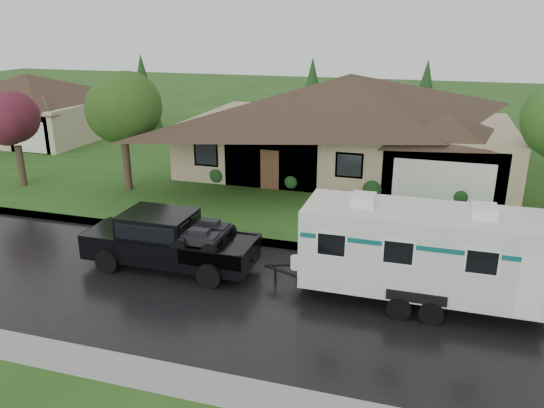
{
  "coord_description": "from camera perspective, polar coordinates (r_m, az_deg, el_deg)",
  "views": [
    {
      "loc": [
        6.68,
        -16.55,
        8.52
      ],
      "look_at": [
        1.02,
        2.0,
        1.84
      ],
      "focal_mm": 35.0,
      "sensor_mm": 36.0,
      "label": 1
    }
  ],
  "objects": [
    {
      "name": "pickup_truck",
      "position": [
        19.52,
        -11.26,
        -3.68
      ],
      "size": [
        6.22,
        2.36,
        2.07
      ],
      "color": "black",
      "rests_on": "ground"
    },
    {
      "name": "curb",
      "position": [
        21.66,
        -2.39,
        -3.94
      ],
      "size": [
        140.0,
        0.5,
        0.15
      ],
      "primitive_type": "cube",
      "color": "gray",
      "rests_on": "ground"
    },
    {
      "name": "tree_red",
      "position": [
        30.91,
        -25.98,
        7.91
      ],
      "size": [
        2.98,
        2.98,
        4.94
      ],
      "color": "#382B1E",
      "rests_on": "lawn"
    },
    {
      "name": "lawn",
      "position": [
        33.33,
        4.87,
        4.28
      ],
      "size": [
        140.0,
        26.0,
        0.15
      ],
      "primitive_type": "cube",
      "color": "#264D18",
      "rests_on": "ground"
    },
    {
      "name": "shrub_row",
      "position": [
        27.42,
        6.43,
        2.22
      ],
      "size": [
        13.6,
        1.0,
        1.0
      ],
      "color": "#143814",
      "rests_on": "lawn"
    },
    {
      "name": "house_main",
      "position": [
        31.09,
        8.77,
        9.68
      ],
      "size": [
        19.44,
        10.8,
        6.9
      ],
      "color": "tan",
      "rests_on": "lawn"
    },
    {
      "name": "travel_trailer",
      "position": [
        17.13,
        15.72,
        -4.74
      ],
      "size": [
        7.67,
        2.69,
        3.44
      ],
      "color": "silver",
      "rests_on": "ground"
    },
    {
      "name": "ground",
      "position": [
        19.77,
        -4.55,
        -6.57
      ],
      "size": [
        140.0,
        140.0,
        0.0
      ],
      "primitive_type": "plane",
      "color": "#264D18",
      "rests_on": "ground"
    },
    {
      "name": "tree_left_green",
      "position": [
        28.1,
        -15.84,
        9.51
      ],
      "size": [
        3.54,
        3.54,
        5.86
      ],
      "color": "#382B1E",
      "rests_on": "lawn"
    },
    {
      "name": "road",
      "position": [
        18.13,
        -6.87,
        -9.14
      ],
      "size": [
        140.0,
        8.0,
        0.01
      ],
      "primitive_type": "cube",
      "color": "black",
      "rests_on": "ground"
    },
    {
      "name": "house_far",
      "position": [
        43.48,
        -24.51,
        10.02
      ],
      "size": [
        10.8,
        8.64,
        5.8
      ],
      "color": "#C3AD91",
      "rests_on": "lawn"
    }
  ]
}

